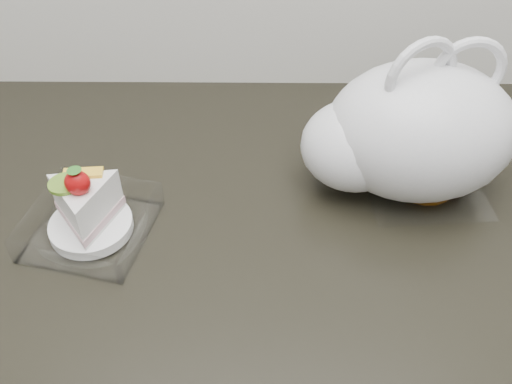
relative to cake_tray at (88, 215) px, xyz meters
name	(u,v)px	position (x,y,z in m)	size (l,w,h in m)	color
counter	(266,357)	(0.25, 0.08, -0.48)	(2.04, 0.64, 0.90)	black
cake_tray	(88,215)	(0.00, 0.00, 0.00)	(0.18, 0.18, 0.12)	white
mooncake_wrap	(426,178)	(0.48, 0.10, -0.02)	(0.19, 0.18, 0.04)	white
plastic_bag	(407,133)	(0.44, 0.10, 0.06)	(0.34, 0.27, 0.24)	white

